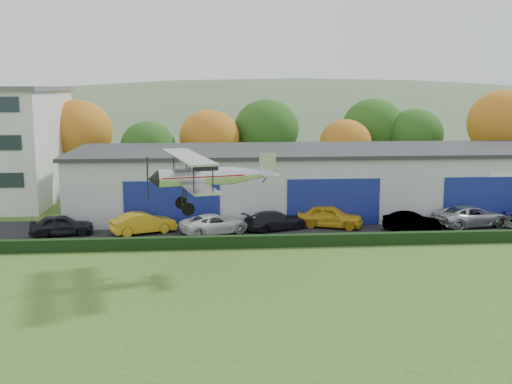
{
  "coord_description": "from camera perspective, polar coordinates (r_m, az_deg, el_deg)",
  "views": [
    {
      "loc": [
        -4.71,
        -23.24,
        10.34
      ],
      "look_at": [
        -1.63,
        12.6,
        4.28
      ],
      "focal_mm": 43.78,
      "sensor_mm": 36.0,
      "label": 1
    }
  ],
  "objects": [
    {
      "name": "car_4",
      "position": [
        46.59,
        6.77,
        -2.22
      ],
      "size": [
        5.21,
        3.48,
        1.65
      ],
      "primitive_type": "imported",
      "rotation": [
        0.0,
        0.0,
        1.22
      ],
      "color": "gold",
      "rests_on": "apron"
    },
    {
      "name": "car_6",
      "position": [
        49.26,
        19.08,
        -2.08
      ],
      "size": [
        6.15,
        3.87,
        1.58
      ],
      "primitive_type": "imported",
      "rotation": [
        0.0,
        0.0,
        1.8
      ],
      "color": "silver",
      "rests_on": "apron"
    },
    {
      "name": "hangar",
      "position": [
        52.69,
        5.76,
        1.13
      ],
      "size": [
        40.6,
        12.6,
        5.3
      ],
      "color": "#B2B7BC",
      "rests_on": "ground"
    },
    {
      "name": "tree_belt",
      "position": [
        64.28,
        0.07,
        5.34
      ],
      "size": [
        75.7,
        13.22,
        10.12
      ],
      "color": "#3D2614",
      "rests_on": "ground"
    },
    {
      "name": "car_3",
      "position": [
        45.51,
        1.79,
        -2.61
      ],
      "size": [
        5.13,
        3.59,
        1.38
      ],
      "primitive_type": "imported",
      "rotation": [
        0.0,
        0.0,
        1.96
      ],
      "color": "black",
      "rests_on": "apron"
    },
    {
      "name": "car_5",
      "position": [
        46.5,
        14.03,
        -2.66
      ],
      "size": [
        4.31,
        2.3,
        1.35
      ],
      "primitive_type": "imported",
      "rotation": [
        0.0,
        0.0,
        1.35
      ],
      "color": "gray",
      "rests_on": "apron"
    },
    {
      "name": "ground",
      "position": [
        25.87,
        6.18,
        -14.05
      ],
      "size": [
        300.0,
        300.0,
        0.0
      ],
      "primitive_type": "plane",
      "color": "#3A571B",
      "rests_on": "ground"
    },
    {
      "name": "distant_hills",
      "position": [
        164.91,
        -4.75,
        1.38
      ],
      "size": [
        430.0,
        196.0,
        56.0
      ],
      "color": "#4C6642",
      "rests_on": "ground"
    },
    {
      "name": "biplane",
      "position": [
        34.99,
        -4.48,
        1.59
      ],
      "size": [
        7.49,
        8.53,
        3.17
      ],
      "rotation": [
        0.0,
        0.0,
        0.22
      ],
      "color": "silver"
    },
    {
      "name": "car_1",
      "position": [
        45.03,
        -10.25,
        -2.81
      ],
      "size": [
        4.86,
        3.25,
        1.51
      ],
      "primitive_type": "imported",
      "rotation": [
        0.0,
        0.0,
        1.97
      ],
      "color": "gold",
      "rests_on": "apron"
    },
    {
      "name": "car_0",
      "position": [
        45.85,
        -17.34,
        -2.9
      ],
      "size": [
        4.58,
        2.45,
        1.48
      ],
      "primitive_type": "imported",
      "rotation": [
        0.0,
        0.0,
        1.74
      ],
      "color": "black",
      "rests_on": "apron"
    },
    {
      "name": "car_2",
      "position": [
        44.42,
        -3.75,
        -2.92
      ],
      "size": [
        5.52,
        4.12,
        1.39
      ],
      "primitive_type": "imported",
      "rotation": [
        0.0,
        0.0,
        1.98
      ],
      "color": "silver",
      "rests_on": "apron"
    },
    {
      "name": "hedge",
      "position": [
        41.4,
        5.99,
        -4.38
      ],
      "size": [
        46.0,
        0.6,
        0.8
      ],
      "primitive_type": "cube",
      "color": "black",
      "rests_on": "ground"
    },
    {
      "name": "apron",
      "position": [
        46.07,
        4.86,
        -3.4
      ],
      "size": [
        48.0,
        9.0,
        0.05
      ],
      "primitive_type": "cube",
      "color": "black",
      "rests_on": "ground"
    }
  ]
}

